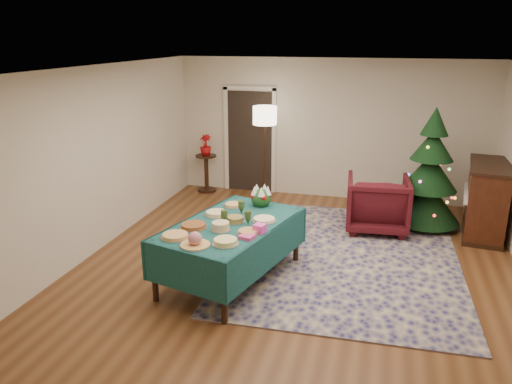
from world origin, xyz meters
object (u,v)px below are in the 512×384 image
(armchair, at_px, (377,201))
(potted_plant, at_px, (206,149))
(side_table, at_px, (206,174))
(christmas_tree, at_px, (430,175))
(buffet_table, at_px, (231,235))
(floor_lamp, at_px, (265,121))
(piano, at_px, (486,200))
(gift_box, at_px, (260,228))

(armchair, xyz_separation_m, potted_plant, (-3.47, 1.31, 0.38))
(side_table, distance_m, christmas_tree, 4.40)
(buffet_table, distance_m, side_table, 4.00)
(floor_lamp, height_order, piano, floor_lamp)
(gift_box, relative_size, potted_plant, 0.30)
(potted_plant, bearing_deg, christmas_tree, -12.20)
(floor_lamp, distance_m, potted_plant, 1.52)
(armchair, bearing_deg, potted_plant, -25.15)
(gift_box, distance_m, side_table, 4.40)
(armchair, distance_m, potted_plant, 3.73)
(buffet_table, bearing_deg, armchair, 52.34)
(armchair, height_order, christmas_tree, christmas_tree)
(armchair, xyz_separation_m, side_table, (-3.47, 1.31, -0.13))
(floor_lamp, relative_size, potted_plant, 4.34)
(floor_lamp, distance_m, christmas_tree, 3.08)
(armchair, relative_size, piano, 0.71)
(gift_box, relative_size, piano, 0.09)
(floor_lamp, xyz_separation_m, piano, (3.84, -0.71, -0.99))
(floor_lamp, xyz_separation_m, side_table, (-1.31, 0.33, -1.19))
(gift_box, bearing_deg, christmas_tree, 53.63)
(gift_box, distance_m, piano, 4.12)
(buffet_table, height_order, gift_box, gift_box)
(christmas_tree, bearing_deg, buffet_table, -133.75)
(gift_box, height_order, side_table, gift_box)
(armchair, relative_size, floor_lamp, 0.55)
(side_table, relative_size, potted_plant, 1.79)
(gift_box, xyz_separation_m, piano, (3.02, 2.79, -0.28))
(buffet_table, xyz_separation_m, christmas_tree, (2.58, 2.69, 0.27))
(gift_box, xyz_separation_m, side_table, (-2.13, 3.83, -0.48))
(side_table, relative_size, christmas_tree, 0.38)
(piano, bearing_deg, side_table, 168.61)
(piano, bearing_deg, potted_plant, 168.61)
(gift_box, height_order, christmas_tree, christmas_tree)
(armchair, xyz_separation_m, floor_lamp, (-2.16, 0.98, 1.06))
(buffet_table, height_order, piano, piano)
(armchair, relative_size, potted_plant, 2.37)
(gift_box, relative_size, floor_lamp, 0.07)
(gift_box, relative_size, side_table, 0.17)
(potted_plant, bearing_deg, side_table, 135.00)
(armchair, height_order, piano, piano)
(buffet_table, bearing_deg, side_table, 115.01)
(christmas_tree, height_order, piano, christmas_tree)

